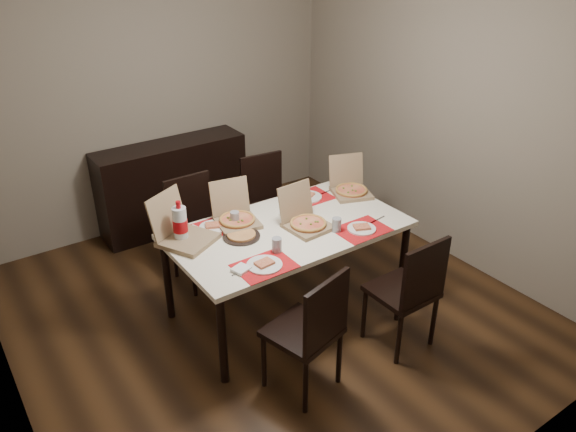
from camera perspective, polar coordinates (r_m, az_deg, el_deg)
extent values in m
cube|color=#3C2412|center=(4.69, -1.89, -9.51)|extent=(3.80, 4.00, 0.02)
cube|color=gray|center=(5.74, -13.39, 11.56)|extent=(3.80, 0.02, 2.60)
cube|color=gray|center=(5.26, 15.84, 9.79)|extent=(0.02, 4.00, 2.60)
cube|color=black|center=(5.83, -11.61, 3.05)|extent=(1.50, 0.40, 0.90)
cube|color=white|center=(4.30, 0.00, -1.42)|extent=(1.80, 1.00, 0.04)
cylinder|color=black|center=(3.85, -6.68, -12.45)|extent=(0.06, 0.06, 0.71)
cylinder|color=black|center=(4.69, 11.60, -4.68)|extent=(0.06, 0.06, 0.71)
cylinder|color=black|center=(4.50, -12.15, -6.31)|extent=(0.06, 0.06, 0.71)
cylinder|color=black|center=(5.24, 4.78, -0.53)|extent=(0.06, 0.06, 0.71)
cube|color=black|center=(3.74, 1.44, -11.65)|extent=(0.51, 0.51, 0.04)
cube|color=black|center=(3.50, 3.93, -9.75)|extent=(0.41, 0.13, 0.46)
cylinder|color=black|center=(3.71, 1.79, -16.95)|extent=(0.04, 0.04, 0.43)
cylinder|color=black|center=(3.92, 5.22, -14.09)|extent=(0.04, 0.04, 0.43)
cylinder|color=black|center=(3.88, -2.46, -14.51)|extent=(0.04, 0.04, 0.43)
cylinder|color=black|center=(4.09, 1.05, -11.95)|extent=(0.04, 0.04, 0.43)
cube|color=black|center=(4.18, 11.46, -7.49)|extent=(0.42, 0.42, 0.04)
cube|color=black|center=(3.95, 13.77, -5.76)|extent=(0.42, 0.03, 0.46)
cylinder|color=black|center=(4.12, 11.19, -12.19)|extent=(0.04, 0.04, 0.43)
cylinder|color=black|center=(4.34, 14.57, -10.25)|extent=(0.04, 0.04, 0.43)
cylinder|color=black|center=(4.31, 7.75, -9.80)|extent=(0.04, 0.04, 0.43)
cylinder|color=black|center=(4.53, 11.14, -8.10)|extent=(0.04, 0.04, 0.43)
cube|color=black|center=(4.86, -8.86, -1.88)|extent=(0.43, 0.43, 0.04)
cube|color=black|center=(4.90, -10.11, 1.55)|extent=(0.42, 0.04, 0.46)
cylinder|color=black|center=(5.19, -7.86, -2.78)|extent=(0.04, 0.04, 0.43)
cylinder|color=black|center=(5.06, -11.43, -3.96)|extent=(0.04, 0.04, 0.43)
cylinder|color=black|center=(4.92, -5.82, -4.51)|extent=(0.04, 0.04, 0.43)
cylinder|color=black|center=(4.78, -9.55, -5.82)|extent=(0.04, 0.04, 0.43)
cube|color=black|center=(5.23, -1.74, 0.71)|extent=(0.46, 0.46, 0.04)
cube|color=black|center=(5.28, -2.73, 3.94)|extent=(0.42, 0.07, 0.46)
cylinder|color=black|center=(5.56, -0.91, -0.31)|extent=(0.04, 0.04, 0.43)
cylinder|color=black|center=(5.42, -4.27, -1.17)|extent=(0.04, 0.04, 0.43)
cylinder|color=black|center=(5.28, 0.93, -1.91)|extent=(0.04, 0.04, 0.43)
cylinder|color=black|center=(5.14, -2.57, -2.87)|extent=(0.04, 0.04, 0.43)
cube|color=red|center=(3.83, -2.41, -5.08)|extent=(0.40, 0.30, 0.00)
cylinder|color=white|center=(3.82, -2.41, -4.98)|extent=(0.25, 0.25, 0.01)
cube|color=#E1B670|center=(3.82, -2.41, -4.79)|extent=(0.13, 0.10, 0.02)
cylinder|color=gray|center=(3.96, -1.14, -2.98)|extent=(0.07, 0.07, 0.11)
cube|color=#B2B2B7|center=(3.79, -4.53, -5.51)|extent=(0.20, 0.04, 0.00)
cube|color=white|center=(3.78, -4.79, -5.40)|extent=(0.13, 0.13, 0.02)
cube|color=red|center=(4.30, 7.48, -1.38)|extent=(0.40, 0.30, 0.00)
cylinder|color=white|center=(4.29, 7.49, -1.28)|extent=(0.22, 0.22, 0.01)
cube|color=#E1B670|center=(4.29, 7.50, -1.11)|extent=(0.15, 0.13, 0.02)
cylinder|color=gray|center=(4.23, 4.96, -0.90)|extent=(0.07, 0.07, 0.11)
cube|color=#B2B2B7|center=(4.45, 8.97, -0.43)|extent=(0.20, 0.04, 0.00)
cube|color=red|center=(4.32, -7.57, -1.19)|extent=(0.40, 0.30, 0.00)
cylinder|color=white|center=(4.32, -7.58, -1.10)|extent=(0.22, 0.22, 0.01)
cube|color=#E1B670|center=(4.31, -7.59, -0.92)|extent=(0.15, 0.13, 0.02)
cylinder|color=gray|center=(4.33, -5.42, -0.24)|extent=(0.07, 0.07, 0.11)
cube|color=#B2B2B7|center=(4.27, -9.23, -1.74)|extent=(0.20, 0.04, 0.00)
cube|color=white|center=(4.29, -9.71, -1.42)|extent=(0.13, 0.13, 0.02)
cube|color=red|center=(4.76, 1.99, 1.88)|extent=(0.40, 0.30, 0.00)
cylinder|color=white|center=(4.76, 1.99, 1.96)|extent=(0.24, 0.24, 0.01)
cube|color=#E1B670|center=(4.75, 1.99, 2.13)|extent=(0.15, 0.13, 0.02)
cylinder|color=gray|center=(4.60, 1.03, 1.67)|extent=(0.07, 0.07, 0.11)
cube|color=#B2B2B7|center=(4.87, 3.87, 2.43)|extent=(0.20, 0.04, 0.00)
cube|color=white|center=(4.28, 2.62, -1.20)|extent=(0.16, 0.15, 0.02)
cube|color=#866C4D|center=(4.28, 2.06, -1.08)|extent=(0.33, 0.33, 0.03)
cube|color=#866C4D|center=(4.31, 0.75, 1.52)|extent=(0.31, 0.09, 0.28)
cylinder|color=#E1B670|center=(4.27, 2.07, -0.79)|extent=(0.28, 0.28, 0.02)
cube|color=#866C4D|center=(4.84, 6.43, 2.33)|extent=(0.39, 0.39, 0.03)
cube|color=#866C4D|center=(4.91, 5.91, 4.70)|extent=(0.31, 0.17, 0.27)
cylinder|color=#E1B670|center=(4.83, 6.45, 2.59)|extent=(0.34, 0.34, 0.02)
cube|color=#866C4D|center=(4.16, -10.10, -2.43)|extent=(0.47, 0.47, 0.04)
cube|color=#866C4D|center=(4.17, -12.23, 0.27)|extent=(0.35, 0.23, 0.32)
cube|color=#866C4D|center=(4.35, -5.16, -0.68)|extent=(0.36, 0.36, 0.03)
cube|color=#866C4D|center=(4.41, -5.96, 1.98)|extent=(0.32, 0.12, 0.28)
cylinder|color=#E1B670|center=(4.34, -5.18, -0.39)|extent=(0.31, 0.31, 0.02)
cylinder|color=black|center=(4.18, -4.75, -2.07)|extent=(0.28, 0.28, 0.01)
cylinder|color=#DC9754|center=(4.17, -4.76, -1.89)|extent=(0.21, 0.21, 0.02)
imported|color=white|center=(4.46, -0.03, 0.23)|extent=(0.13, 0.13, 0.03)
cylinder|color=silver|center=(4.13, -10.89, -0.87)|extent=(0.10, 0.10, 0.27)
cylinder|color=#A5070E|center=(4.13, -10.88, -0.93)|extent=(0.11, 0.11, 0.09)
cylinder|color=#A5070E|center=(4.05, -11.09, 1.13)|extent=(0.04, 0.04, 0.05)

